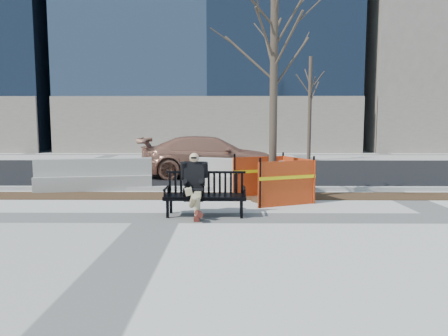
{
  "coord_description": "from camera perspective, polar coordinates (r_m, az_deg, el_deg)",
  "views": [
    {
      "loc": [
        1.44,
        -8.21,
        1.93
      ],
      "look_at": [
        1.36,
        0.81,
        0.97
      ],
      "focal_mm": 31.86,
      "sensor_mm": 36.0,
      "label": 1
    }
  ],
  "objects": [
    {
      "name": "far_tree_right",
      "position": [
        22.92,
        12.04,
        1.1
      ],
      "size": [
        2.97,
        2.97,
        6.19
      ],
      "primitive_type": null,
      "rotation": [
        0.0,
        0.0,
        0.37
      ],
      "color": "#4F4032",
      "rests_on": "ground"
    },
    {
      "name": "ground",
      "position": [
        8.55,
        -9.28,
        -7.06
      ],
      "size": [
        120.0,
        120.0,
        0.0
      ],
      "primitive_type": "plane",
      "color": "beige",
      "rests_on": "ground"
    },
    {
      "name": "bench",
      "position": [
        8.65,
        -2.7,
        -6.84
      ],
      "size": [
        1.8,
        0.66,
        0.95
      ],
      "primitive_type": null,
      "rotation": [
        0.0,
        0.0,
        -0.01
      ],
      "color": "black",
      "rests_on": "ground"
    },
    {
      "name": "jersey_barrier_left",
      "position": [
        12.61,
        -17.99,
        -3.04
      ],
      "size": [
        3.44,
        1.24,
        0.97
      ],
      "primitive_type": null,
      "rotation": [
        0.0,
        0.0,
        0.17
      ],
      "color": "#9C9992",
      "rests_on": "ground"
    },
    {
      "name": "sedan",
      "position": [
        15.16,
        -1.89,
        -1.25
      ],
      "size": [
        5.45,
        2.51,
        1.54
      ],
      "primitive_type": "imported",
      "rotation": [
        0.0,
        0.0,
        1.64
      ],
      "color": "#9F6750",
      "rests_on": "ground"
    },
    {
      "name": "tree_fence",
      "position": [
        10.44,
        6.92,
        -4.64
      ],
      "size": [
        3.11,
        3.11,
        5.96
      ],
      "primitive_type": null,
      "rotation": [
        0.0,
        0.0,
        0.39
      ],
      "color": "#E3481B",
      "rests_on": "ground"
    },
    {
      "name": "curb",
      "position": [
        11.99,
        -6.43,
        -2.95
      ],
      "size": [
        60.0,
        0.25,
        0.12
      ],
      "primitive_type": "cube",
      "color": "#9E9B93",
      "rests_on": "ground"
    },
    {
      "name": "jersey_barrier_right",
      "position": [
        11.82,
        2.94,
        -3.34
      ],
      "size": [
        3.4,
        1.85,
        0.97
      ],
      "primitive_type": null,
      "rotation": [
        0.0,
        0.0,
        -0.37
      ],
      "color": "#ADABA2",
      "rests_on": "ground"
    },
    {
      "name": "asphalt_street",
      "position": [
        17.18,
        -4.34,
        -0.39
      ],
      "size": [
        60.0,
        10.4,
        0.01
      ],
      "primitive_type": "cube",
      "color": "black",
      "rests_on": "ground"
    },
    {
      "name": "seated_man",
      "position": [
        8.72,
        -4.29,
        -6.75
      ],
      "size": [
        0.59,
        0.97,
        1.35
      ],
      "primitive_type": null,
      "rotation": [
        0.0,
        0.0,
        -0.01
      ],
      "color": "black",
      "rests_on": "ground"
    },
    {
      "name": "mulch_strip",
      "position": [
        11.07,
        -7.01,
        -4.0
      ],
      "size": [
        40.0,
        1.2,
        0.02
      ],
      "primitive_type": "cube",
      "color": "#47301C",
      "rests_on": "ground"
    }
  ]
}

